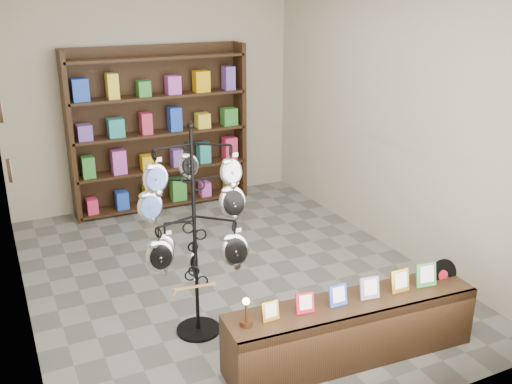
# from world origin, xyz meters

# --- Properties ---
(ground) EXTENTS (5.00, 5.00, 0.00)m
(ground) POSITION_xyz_m (0.00, 0.00, 0.00)
(ground) COLOR slate
(ground) RESTS_ON ground
(room_envelope) EXTENTS (5.00, 5.00, 5.00)m
(room_envelope) POSITION_xyz_m (0.00, 0.00, 1.85)
(room_envelope) COLOR #AFA38D
(room_envelope) RESTS_ON ground
(display_tree) EXTENTS (0.99, 0.96, 1.91)m
(display_tree) POSITION_xyz_m (-0.66, -0.90, 1.10)
(display_tree) COLOR black
(display_tree) RESTS_ON ground
(front_shelf) EXTENTS (2.16, 0.58, 0.75)m
(front_shelf) POSITION_xyz_m (0.34, -1.81, 0.26)
(front_shelf) COLOR black
(front_shelf) RESTS_ON ground
(back_shelving) EXTENTS (2.42, 0.36, 2.20)m
(back_shelving) POSITION_xyz_m (0.00, 2.30, 1.03)
(back_shelving) COLOR black
(back_shelving) RESTS_ON ground
(wall_clocks) EXTENTS (0.03, 0.24, 0.84)m
(wall_clocks) POSITION_xyz_m (-1.97, 0.80, 1.50)
(wall_clocks) COLOR black
(wall_clocks) RESTS_ON ground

